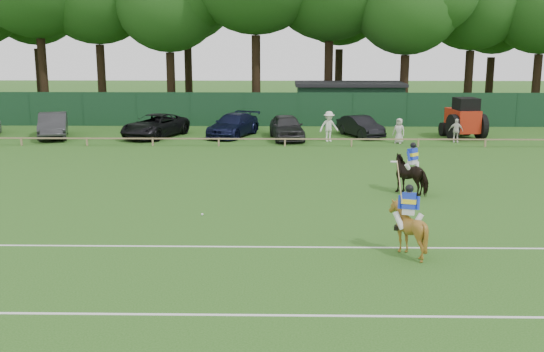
{
  "coord_description": "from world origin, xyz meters",
  "views": [
    {
      "loc": [
        0.93,
        -19.83,
        6.33
      ],
      "look_at": [
        0.5,
        3.0,
        1.4
      ],
      "focal_mm": 42.0,
      "sensor_mm": 36.0,
      "label": 1
    }
  ],
  "objects_px": {
    "horse_chestnut": "(408,229)",
    "horse_dark": "(412,175)",
    "spectator_left": "(329,126)",
    "spectator_mid": "(456,130)",
    "utility_shed": "(349,102)",
    "sedan_grey": "(53,125)",
    "polo_ball": "(202,214)",
    "spectator_right": "(399,131)",
    "tractor": "(464,119)",
    "estate_black": "(360,126)",
    "hatch_grey": "(287,127)",
    "suv_black": "(155,126)",
    "sedan_navy": "(233,125)"
  },
  "relations": [
    {
      "from": "horse_chestnut",
      "to": "horse_dark",
      "type": "bearing_deg",
      "value": -87.0
    },
    {
      "from": "spectator_left",
      "to": "spectator_mid",
      "type": "relative_size",
      "value": 1.28
    },
    {
      "from": "horse_chestnut",
      "to": "utility_shed",
      "type": "distance_m",
      "value": 31.62
    },
    {
      "from": "horse_dark",
      "to": "utility_shed",
      "type": "distance_m",
      "value": 23.87
    },
    {
      "from": "sedan_grey",
      "to": "spectator_left",
      "type": "distance_m",
      "value": 17.96
    },
    {
      "from": "polo_ball",
      "to": "spectator_right",
      "type": "bearing_deg",
      "value": 58.84
    },
    {
      "from": "spectator_left",
      "to": "tractor",
      "type": "height_order",
      "value": "tractor"
    },
    {
      "from": "spectator_left",
      "to": "spectator_mid",
      "type": "distance_m",
      "value": 7.92
    },
    {
      "from": "sedan_grey",
      "to": "spectator_left",
      "type": "height_order",
      "value": "spectator_left"
    },
    {
      "from": "polo_ball",
      "to": "utility_shed",
      "type": "height_order",
      "value": "utility_shed"
    },
    {
      "from": "spectator_mid",
      "to": "spectator_right",
      "type": "xyz_separation_m",
      "value": [
        -3.62,
        -0.45,
        0.03
      ]
    },
    {
      "from": "utility_shed",
      "to": "sedan_grey",
      "type": "bearing_deg",
      "value": -156.25
    },
    {
      "from": "estate_black",
      "to": "polo_ball",
      "type": "distance_m",
      "value": 21.03
    },
    {
      "from": "hatch_grey",
      "to": "utility_shed",
      "type": "xyz_separation_m",
      "value": [
        4.89,
        9.25,
        0.74
      ]
    },
    {
      "from": "horse_chestnut",
      "to": "hatch_grey",
      "type": "distance_m",
      "value": 22.6
    },
    {
      "from": "spectator_mid",
      "to": "utility_shed",
      "type": "height_order",
      "value": "utility_shed"
    },
    {
      "from": "estate_black",
      "to": "spectator_mid",
      "type": "relative_size",
      "value": 2.77
    },
    {
      "from": "sedan_grey",
      "to": "estate_black",
      "type": "distance_m",
      "value": 20.17
    },
    {
      "from": "sedan_grey",
      "to": "spectator_right",
      "type": "height_order",
      "value": "sedan_grey"
    },
    {
      "from": "utility_shed",
      "to": "horse_chestnut",
      "type": "bearing_deg",
      "value": -92.48
    },
    {
      "from": "suv_black",
      "to": "estate_black",
      "type": "bearing_deg",
      "value": 23.57
    },
    {
      "from": "sedan_grey",
      "to": "sedan_navy",
      "type": "bearing_deg",
      "value": -13.15
    },
    {
      "from": "spectator_left",
      "to": "estate_black",
      "type": "bearing_deg",
      "value": 27.21
    },
    {
      "from": "horse_chestnut",
      "to": "spectator_mid",
      "type": "distance_m",
      "value": 22.43
    },
    {
      "from": "estate_black",
      "to": "utility_shed",
      "type": "distance_m",
      "value": 8.06
    },
    {
      "from": "sedan_navy",
      "to": "polo_ball",
      "type": "xyz_separation_m",
      "value": [
        0.38,
        -19.41,
        -0.7
      ]
    },
    {
      "from": "tractor",
      "to": "sedan_grey",
      "type": "bearing_deg",
      "value": 172.99
    },
    {
      "from": "horse_dark",
      "to": "tractor",
      "type": "xyz_separation_m",
      "value": [
        6.28,
        15.19,
        0.46
      ]
    },
    {
      "from": "estate_black",
      "to": "tractor",
      "type": "xyz_separation_m",
      "value": [
        6.56,
        -0.66,
        0.58
      ]
    },
    {
      "from": "hatch_grey",
      "to": "estate_black",
      "type": "xyz_separation_m",
      "value": [
        4.88,
        1.24,
        -0.12
      ]
    },
    {
      "from": "sedan_navy",
      "to": "estate_black",
      "type": "relative_size",
      "value": 1.24
    },
    {
      "from": "horse_chestnut",
      "to": "utility_shed",
      "type": "relative_size",
      "value": 0.19
    },
    {
      "from": "horse_dark",
      "to": "utility_shed",
      "type": "xyz_separation_m",
      "value": [
        -0.27,
        23.86,
        0.74
      ]
    },
    {
      "from": "polo_ball",
      "to": "sedan_grey",
      "type": "bearing_deg",
      "value": 123.11
    },
    {
      "from": "polo_ball",
      "to": "tractor",
      "type": "bearing_deg",
      "value": 52.11
    },
    {
      "from": "spectator_left",
      "to": "sedan_grey",
      "type": "bearing_deg",
      "value": 160.84
    },
    {
      "from": "suv_black",
      "to": "utility_shed",
      "type": "xyz_separation_m",
      "value": [
        13.54,
        8.51,
        0.78
      ]
    },
    {
      "from": "suv_black",
      "to": "spectator_left",
      "type": "xyz_separation_m",
      "value": [
        11.3,
        -1.55,
        0.2
      ]
    },
    {
      "from": "spectator_right",
      "to": "suv_black",
      "type": "bearing_deg",
      "value": -154.59
    },
    {
      "from": "sedan_navy",
      "to": "horse_dark",
      "type": "bearing_deg",
      "value": -41.18
    },
    {
      "from": "suv_black",
      "to": "tractor",
      "type": "distance_m",
      "value": 20.1
    },
    {
      "from": "spectator_left",
      "to": "utility_shed",
      "type": "relative_size",
      "value": 0.23
    },
    {
      "from": "estate_black",
      "to": "spectator_mid",
      "type": "height_order",
      "value": "spectator_mid"
    },
    {
      "from": "sedan_grey",
      "to": "polo_ball",
      "type": "bearing_deg",
      "value": -74.17
    },
    {
      "from": "suv_black",
      "to": "polo_ball",
      "type": "xyz_separation_m",
      "value": [
        5.49,
        -18.92,
        -0.71
      ]
    },
    {
      "from": "sedan_navy",
      "to": "hatch_grey",
      "type": "bearing_deg",
      "value": 0.85
    },
    {
      "from": "spectator_right",
      "to": "spectator_left",
      "type": "bearing_deg",
      "value": -155.4
    },
    {
      "from": "suv_black",
      "to": "hatch_grey",
      "type": "height_order",
      "value": "hatch_grey"
    },
    {
      "from": "suv_black",
      "to": "spectator_right",
      "type": "distance_m",
      "value": 15.75
    },
    {
      "from": "spectator_left",
      "to": "hatch_grey",
      "type": "bearing_deg",
      "value": 147.69
    }
  ]
}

